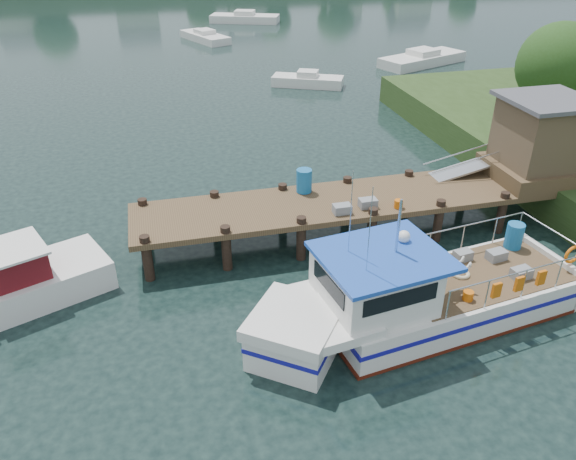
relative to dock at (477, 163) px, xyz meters
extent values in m
plane|color=black|center=(-6.51, -0.01, -2.24)|extent=(160.00, 160.00, 0.00)
cylinder|color=#332114|center=(7.49, 5.99, -0.72)|extent=(0.50, 0.50, 3.05)
sphere|color=#214217|center=(7.49, 5.99, 1.72)|extent=(3.90, 3.90, 3.90)
cube|color=#4E3B25|center=(-4.51, -0.01, -0.94)|extent=(16.00, 3.00, 0.20)
cylinder|color=black|center=(-12.01, -1.31, -1.59)|extent=(0.32, 0.32, 1.90)
cylinder|color=black|center=(-12.01, 1.29, -1.59)|extent=(0.32, 0.32, 1.90)
cylinder|color=black|center=(-9.51, -1.31, -1.59)|extent=(0.32, 0.32, 1.90)
cylinder|color=black|center=(-9.51, 1.29, -1.59)|extent=(0.32, 0.32, 1.90)
cylinder|color=black|center=(-7.01, -1.31, -1.59)|extent=(0.32, 0.32, 1.90)
cylinder|color=black|center=(-7.01, 1.29, -1.59)|extent=(0.32, 0.32, 1.90)
cylinder|color=black|center=(-4.51, -1.31, -1.59)|extent=(0.32, 0.32, 1.90)
cylinder|color=black|center=(-4.51, 1.29, -1.59)|extent=(0.32, 0.32, 1.90)
cylinder|color=black|center=(-2.01, -1.31, -1.59)|extent=(0.32, 0.32, 1.90)
cylinder|color=black|center=(-2.01, 1.29, -1.59)|extent=(0.32, 0.32, 1.90)
cylinder|color=black|center=(0.49, -1.31, -1.59)|extent=(0.32, 0.32, 1.90)
cylinder|color=black|center=(0.49, 1.29, -1.59)|extent=(0.32, 0.32, 1.90)
cylinder|color=black|center=(2.99, -1.31, -1.59)|extent=(0.32, 0.32, 1.90)
cylinder|color=black|center=(2.99, 1.29, -1.59)|extent=(0.32, 0.32, 1.90)
cube|color=#4E3B25|center=(2.49, -0.01, -0.54)|extent=(3.20, 3.00, 0.60)
cube|color=#4D3D2B|center=(2.49, -0.01, 0.86)|extent=(2.60, 2.60, 2.40)
cube|color=#47474C|center=(2.49, -0.01, 2.16)|extent=(3.00, 3.00, 0.15)
cube|color=#A5A8AD|center=(0.19, 0.89, -0.59)|extent=(3.34, 0.90, 0.79)
cylinder|color=silver|center=(0.19, 0.49, -0.09)|extent=(3.34, 0.05, 0.76)
cylinder|color=silver|center=(0.19, 1.29, -0.09)|extent=(3.34, 0.05, 0.76)
cube|color=slate|center=(-5.51, -1.01, -0.68)|extent=(0.60, 0.40, 0.30)
cube|color=slate|center=(-4.51, -0.81, -0.68)|extent=(0.60, 0.40, 0.30)
cylinder|color=#C85A0B|center=(-3.51, -1.11, -0.69)|extent=(0.30, 0.30, 0.28)
cylinder|color=#165F9B|center=(-6.31, 0.89, -0.40)|extent=(0.56, 0.56, 0.85)
cube|color=silver|center=(-3.77, -5.22, -1.70)|extent=(7.43, 3.83, 1.09)
cube|color=silver|center=(-8.45, -5.90, -1.70)|extent=(2.81, 2.81, 1.09)
cube|color=silver|center=(-8.45, -5.90, -1.01)|extent=(3.06, 3.09, 0.33)
cube|color=silver|center=(-7.51, -5.76, -1.04)|extent=(2.26, 2.94, 0.28)
cube|color=#14128E|center=(-3.77, -5.22, -1.56)|extent=(7.52, 3.88, 0.13)
cube|color=#14128E|center=(-8.45, -5.90, -1.56)|extent=(2.86, 2.86, 0.13)
cube|color=#4F170B|center=(-3.77, -5.22, -2.19)|extent=(7.52, 3.86, 0.13)
cube|color=#4E3B25|center=(-2.65, -5.05, -1.14)|extent=(5.42, 3.26, 0.04)
cube|color=silver|center=(-0.12, -4.69, -1.60)|extent=(0.60, 2.83, 1.28)
cube|color=silver|center=(-6.20, -5.57, -0.44)|extent=(2.97, 2.81, 1.42)
cube|color=black|center=(-6.02, -6.80, -0.16)|extent=(2.06, 0.34, 0.47)
cube|color=black|center=(-6.38, -4.35, -0.16)|extent=(2.06, 0.34, 0.47)
cube|color=black|center=(-7.52, -5.76, -0.16)|extent=(0.28, 1.69, 0.47)
cube|color=#1D4AB4|center=(-6.01, -5.54, 0.31)|extent=(3.58, 3.18, 0.11)
cylinder|color=silver|center=(-5.64, -5.49, 1.12)|extent=(0.09, 0.09, 1.51)
cylinder|color=silver|center=(-6.69, -6.12, 1.49)|extent=(0.03, 0.03, 2.27)
cylinder|color=silver|center=(-6.83, -5.19, 1.49)|extent=(0.03, 0.03, 2.27)
sphere|color=silver|center=(-5.23, -5.05, 0.50)|extent=(0.39, 0.39, 0.34)
cylinder|color=silver|center=(-2.32, -6.33, -0.26)|extent=(4.68, 0.72, 0.04)
cylinder|color=silver|center=(-2.69, -3.74, -0.26)|extent=(4.68, 0.72, 0.04)
cylinder|color=silver|center=(-0.14, -4.69, -0.26)|extent=(0.42, 2.58, 0.04)
cylinder|color=silver|center=(-4.61, -6.66, -0.70)|extent=(0.05, 0.05, 0.90)
cylinder|color=silver|center=(-4.99, -4.08, -0.70)|extent=(0.05, 0.05, 0.90)
cylinder|color=silver|center=(-3.39, -6.48, -0.70)|extent=(0.05, 0.05, 0.90)
cylinder|color=silver|center=(-3.77, -3.90, -0.70)|extent=(0.05, 0.05, 0.90)
cylinder|color=silver|center=(-2.18, -6.30, -0.70)|extent=(0.05, 0.05, 0.90)
cylinder|color=silver|center=(-2.55, -3.72, -0.70)|extent=(0.05, 0.05, 0.90)
cylinder|color=silver|center=(-0.96, -6.13, -0.70)|extent=(0.05, 0.05, 0.90)
cylinder|color=silver|center=(-1.34, -3.55, -0.70)|extent=(0.05, 0.05, 0.90)
cylinder|color=silver|center=(-0.35, -3.40, -0.70)|extent=(0.05, 0.05, 0.90)
cube|color=slate|center=(-1.63, -5.48, -0.98)|extent=(0.62, 0.46, 0.30)
cube|color=slate|center=(-1.78, -4.45, -0.98)|extent=(0.62, 0.46, 0.30)
cube|color=slate|center=(-2.77, -4.21, -0.98)|extent=(0.57, 0.43, 0.30)
cylinder|color=#165F9B|center=(-0.90, -3.94, -0.73)|extent=(0.60, 0.60, 0.83)
cylinder|color=#C85A0B|center=(-3.65, -6.06, -1.00)|extent=(0.32, 0.32, 0.28)
torus|color=#BFB28C|center=(-3.23, -4.95, -1.09)|extent=(0.60, 0.60, 0.11)
torus|color=#C85A0B|center=(0.01, -5.43, -0.63)|extent=(0.59, 0.18, 0.59)
cube|color=#C85A0B|center=(-3.11, -6.46, -0.63)|extent=(0.28, 0.13, 0.43)
cube|color=#C85A0B|center=(-2.36, -6.35, -0.63)|extent=(0.28, 0.13, 0.43)
cube|color=#C85A0B|center=(-1.61, -6.24, -0.63)|extent=(0.28, 0.13, 0.43)
imported|color=silver|center=(-4.29, -5.58, -0.32)|extent=(0.48, 0.66, 1.66)
cube|color=silver|center=(-16.22, -1.72, -1.77)|extent=(6.48, 4.47, 0.94)
cube|color=#570E13|center=(-15.79, -1.53, -0.88)|extent=(2.21, 2.21, 0.89)
cube|color=silver|center=(-15.79, -1.53, -0.42)|extent=(2.46, 2.46, 0.07)
cube|color=silver|center=(-0.63, 44.32, -1.86)|extent=(7.43, 4.82, 0.76)
cube|color=silver|center=(-0.63, 44.32, -1.29)|extent=(2.45, 2.30, 0.49)
cube|color=silver|center=(-0.94, 19.23, -1.91)|extent=(4.89, 3.43, 0.65)
cube|color=silver|center=(-0.94, 19.23, -1.42)|extent=(1.66, 1.57, 0.42)
cube|color=silver|center=(9.21, 22.96, -1.88)|extent=(7.59, 4.96, 0.72)
cube|color=silver|center=(9.21, 22.96, -1.34)|extent=(2.52, 2.36, 0.46)
cube|color=silver|center=(-5.81, 35.84, -1.92)|extent=(4.10, 6.19, 0.63)
cube|color=silver|center=(-5.81, 35.84, -1.45)|extent=(1.93, 2.06, 0.41)
camera|label=1|loc=(-11.35, -16.74, 8.05)|focal=35.00mm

